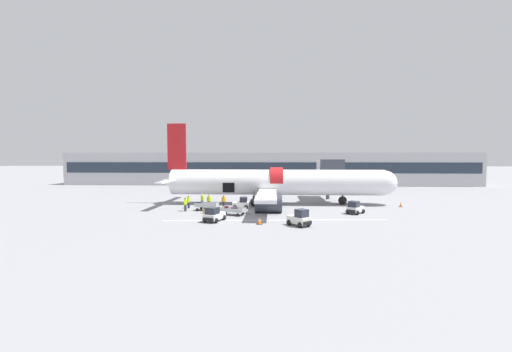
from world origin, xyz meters
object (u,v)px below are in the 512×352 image
(baggage_cart_loading, at_px, (207,206))
(baggage_tug_lead, at_px, (355,208))
(suitcase_on_tarmac_upright, at_px, (204,211))
(baggage_tug_spare, at_px, (214,215))
(baggage_tug_mid, at_px, (242,203))
(ground_crew_loader_a, at_px, (202,200))
(ground_crew_helper, at_px, (189,202))
(ground_crew_supervisor, at_px, (224,201))
(baggage_tug_rear, at_px, (300,219))
(ground_crew_loader_b, at_px, (209,201))
(baggage_cart_queued, at_px, (232,211))
(ground_crew_driver, at_px, (185,204))
(airplane, at_px, (273,183))

(baggage_cart_loading, bearing_deg, baggage_tug_lead, -4.26)
(suitcase_on_tarmac_upright, bearing_deg, baggage_tug_spare, -65.53)
(baggage_tug_lead, distance_m, baggage_tug_mid, 14.79)
(ground_crew_loader_a, bearing_deg, ground_crew_helper, -142.09)
(baggage_tug_lead, distance_m, ground_crew_helper, 21.75)
(ground_crew_loader_a, distance_m, ground_crew_supervisor, 3.07)
(baggage_tug_lead, bearing_deg, suitcase_on_tarmac_upright, -176.80)
(baggage_tug_rear, bearing_deg, ground_crew_loader_b, 135.47)
(suitcase_on_tarmac_upright, bearing_deg, baggage_cart_loading, 95.47)
(suitcase_on_tarmac_upright, bearing_deg, ground_crew_supervisor, 72.71)
(baggage_tug_lead, relative_size, baggage_cart_queued, 0.62)
(baggage_tug_rear, bearing_deg, ground_crew_loader_a, 137.04)
(baggage_tug_lead, bearing_deg, baggage_tug_spare, -160.95)
(ground_crew_supervisor, relative_size, suitcase_on_tarmac_upright, 2.24)
(baggage_cart_queued, distance_m, ground_crew_loader_a, 7.84)
(ground_crew_loader_b, relative_size, ground_crew_helper, 1.04)
(baggage_tug_lead, relative_size, suitcase_on_tarmac_upright, 3.45)
(ground_crew_driver, xyz_separation_m, ground_crew_supervisor, (4.41, 3.39, -0.06))
(baggage_tug_rear, xyz_separation_m, ground_crew_loader_a, (-12.59, 11.73, 0.27))
(ground_crew_helper, relative_size, suitcase_on_tarmac_upright, 2.28)
(ground_crew_loader_a, height_order, ground_crew_loader_b, ground_crew_loader_a)
(ground_crew_loader_a, height_order, ground_crew_supervisor, ground_crew_loader_a)
(baggage_tug_lead, height_order, baggage_cart_queued, baggage_tug_lead)
(airplane, relative_size, baggage_cart_loading, 9.21)
(baggage_tug_spare, xyz_separation_m, ground_crew_loader_a, (-3.58, 9.96, 0.31))
(baggage_tug_rear, relative_size, ground_crew_driver, 1.44)
(airplane, relative_size, ground_crew_loader_a, 19.03)
(baggage_tug_rear, distance_m, baggage_cart_queued, 9.49)
(baggage_tug_lead, relative_size, baggage_cart_loading, 0.68)
(baggage_tug_mid, bearing_deg, baggage_tug_rear, -57.61)
(baggage_cart_loading, distance_m, ground_crew_helper, 3.31)
(baggage_cart_queued, distance_m, suitcase_on_tarmac_upright, 3.62)
(baggage_cart_loading, relative_size, ground_crew_helper, 2.24)
(baggage_tug_mid, relative_size, baggage_cart_loading, 0.63)
(airplane, distance_m, ground_crew_supervisor, 8.09)
(baggage_tug_rear, height_order, ground_crew_supervisor, baggage_tug_rear)
(airplane, xyz_separation_m, ground_crew_supervisor, (-6.89, -3.59, -2.25))
(baggage_tug_rear, height_order, ground_crew_driver, ground_crew_driver)
(baggage_tug_rear, relative_size, suitcase_on_tarmac_upright, 3.45)
(baggage_tug_mid, distance_m, baggage_tug_spare, 9.47)
(baggage_cart_loading, bearing_deg, ground_crew_loader_b, 94.61)
(baggage_tug_spare, bearing_deg, ground_crew_loader_a, 109.77)
(baggage_tug_rear, bearing_deg, airplane, 99.96)
(ground_crew_loader_b, xyz_separation_m, ground_crew_helper, (-2.62, -0.87, -0.03))
(baggage_cart_loading, bearing_deg, ground_crew_supervisor, 55.73)
(baggage_tug_spare, distance_m, baggage_cart_queued, 4.23)
(baggage_tug_rear, distance_m, ground_crew_loader_a, 17.21)
(ground_crew_loader_b, bearing_deg, baggage_tug_rear, -44.53)
(baggage_tug_mid, distance_m, baggage_cart_loading, 4.89)
(ground_crew_helper, bearing_deg, airplane, 21.62)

